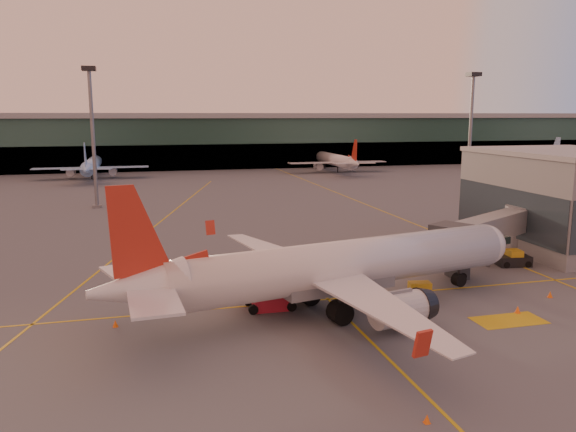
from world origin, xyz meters
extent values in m
plane|color=#4C4F54|center=(0.00, 0.00, 0.00)|extent=(600.00, 600.00, 0.00)
cube|color=gold|center=(0.00, 5.00, 0.01)|extent=(80.00, 0.25, 0.01)
cube|color=gold|center=(-10.00, 45.00, 0.01)|extent=(31.30, 115.98, 0.01)
cube|color=gold|center=(30.00, 70.00, 0.01)|extent=(0.25, 160.00, 0.01)
cube|color=gold|center=(5.00, -8.00, 0.01)|extent=(0.25, 30.00, 0.01)
cube|color=gold|center=(18.00, -4.00, 0.01)|extent=(6.00, 3.00, 0.01)
cube|color=#19382D|center=(0.00, 142.00, 8.00)|extent=(400.00, 18.00, 16.00)
cube|color=gray|center=(0.00, 142.00, 16.80)|extent=(400.00, 20.00, 1.60)
cube|color=black|center=(0.00, 133.50, 4.00)|extent=(400.00, 1.00, 8.00)
cube|color=slate|center=(42.00, 18.00, 6.00)|extent=(18.00, 22.00, 12.00)
cube|color=#2D3D47|center=(33.05, 18.00, 5.00)|extent=(0.30, 21.60, 6.00)
cube|color=gray|center=(42.00, 18.00, 12.30)|extent=(18.40, 22.40, 0.60)
cylinder|color=slate|center=(-20.00, 66.00, 12.50)|extent=(0.70, 0.70, 25.00)
cube|color=black|center=(-20.00, 66.00, 25.20)|extent=(2.40, 2.40, 0.80)
cube|color=slate|center=(-20.00, 66.00, 0.25)|extent=(1.60, 1.60, 0.50)
cylinder|color=slate|center=(55.00, 62.00, 12.50)|extent=(0.70, 0.70, 25.00)
cube|color=black|center=(55.00, 62.00, 25.20)|extent=(2.40, 2.40, 0.80)
cube|color=slate|center=(55.00, 62.00, 0.25)|extent=(1.60, 1.60, 0.50)
cylinder|color=silver|center=(5.75, 2.08, 4.17)|extent=(32.67, 10.90, 4.17)
sphere|color=silver|center=(21.65, 5.49, 4.17)|extent=(4.09, 4.09, 4.09)
cube|color=black|center=(22.81, 5.74, 4.70)|extent=(2.41, 3.05, 0.73)
cone|color=silver|center=(-12.09, -1.74, 4.49)|extent=(7.81, 5.38, 3.97)
cube|color=silver|center=(-10.95, -5.15, 4.59)|extent=(3.85, 6.97, 0.21)
cylinder|color=silver|center=(7.85, -3.95, 1.88)|extent=(4.83, 3.57, 2.71)
cylinder|color=black|center=(3.99, -1.07, 0.94)|extent=(2.14, 1.82, 1.88)
cylinder|color=black|center=(3.99, -1.07, 1.51)|extent=(0.38, 0.38, 1.15)
cube|color=silver|center=(-12.45, 1.83, 4.59)|extent=(5.48, 7.49, 0.21)
cylinder|color=silver|center=(5.19, 8.45, 1.88)|extent=(4.83, 3.57, 2.71)
cylinder|color=black|center=(2.85, 4.24, 0.94)|extent=(2.14, 1.82, 1.88)
cylinder|color=black|center=(2.85, 4.24, 1.51)|extent=(0.38, 0.38, 1.15)
cube|color=slate|center=(4.58, 1.83, 2.82)|extent=(10.78, 5.43, 1.67)
cylinder|color=black|center=(18.54, 4.83, 0.94)|extent=(1.46, 1.09, 1.31)
cube|color=slate|center=(26.29, 11.48, 4.47)|extent=(16.74, 11.27, 2.70)
cube|color=#2D3035|center=(19.07, 7.57, 4.47)|extent=(4.65, 4.65, 3.00)
cube|color=#2D3035|center=(20.57, 8.47, 1.20)|extent=(1.60, 2.40, 2.40)
cylinder|color=black|center=(20.57, 7.37, 0.40)|extent=(0.80, 0.40, 0.80)
cylinder|color=black|center=(20.57, 9.57, 0.40)|extent=(0.80, 0.40, 0.80)
cylinder|color=slate|center=(26.29, 11.48, 1.59)|extent=(0.50, 0.50, 3.17)
cylinder|color=slate|center=(34.00, 16.00, 4.47)|extent=(4.40, 4.40, 3.00)
cylinder|color=slate|center=(34.00, 16.00, 1.59)|extent=(2.40, 2.40, 3.17)
cube|color=#B5192D|center=(-0.85, 3.89, 0.71)|extent=(3.08, 2.32, 1.43)
cube|color=silver|center=(-1.13, 3.89, 2.95)|extent=(5.55, 2.45, 2.67)
cylinder|color=black|center=(-2.58, 2.76, 0.43)|extent=(0.86, 0.34, 0.86)
cylinder|color=black|center=(0.85, 2.72, 0.43)|extent=(0.86, 0.34, 0.86)
cube|color=gold|center=(13.97, 4.18, 0.62)|extent=(2.24, 1.58, 1.24)
cylinder|color=black|center=(13.07, 3.82, 0.26)|extent=(0.55, 0.34, 0.51)
cylinder|color=black|center=(14.69, 3.53, 0.26)|extent=(0.55, 0.34, 0.51)
cube|color=black|center=(29.32, 11.00, 0.59)|extent=(3.88, 2.44, 1.18)
cube|color=gold|center=(29.32, 11.00, 1.39)|extent=(1.73, 1.91, 0.96)
cylinder|color=black|center=(27.93, 10.35, 0.37)|extent=(0.79, 0.43, 0.75)
cylinder|color=black|center=(30.46, 9.96, 0.37)|extent=(0.79, 0.43, 0.75)
cone|color=#FF630D|center=(25.54, 0.30, 0.31)|extent=(0.48, 0.48, 0.61)
cube|color=#FF630D|center=(25.54, 0.30, 0.02)|extent=(0.41, 0.41, 0.03)
cone|color=#FF630D|center=(-14.03, 2.72, 0.29)|extent=(0.45, 0.45, 0.58)
cube|color=#FF630D|center=(-14.03, 2.72, 0.02)|extent=(0.39, 0.39, 0.03)
cone|color=#FF630D|center=(3.57, -16.76, 0.26)|extent=(0.41, 0.41, 0.52)
cube|color=#FF630D|center=(3.57, -16.76, 0.01)|extent=(0.35, 0.35, 0.03)
cone|color=#FF630D|center=(4.97, 21.05, 0.30)|extent=(0.48, 0.48, 0.61)
cube|color=#FF630D|center=(4.97, 21.05, 0.02)|extent=(0.41, 0.41, 0.03)
cone|color=#FF630D|center=(19.85, -2.62, 0.32)|extent=(0.50, 0.50, 0.64)
cube|color=#FF630D|center=(19.85, -2.62, 0.02)|extent=(0.43, 0.43, 0.03)
camera|label=1|loc=(-11.18, -42.83, 17.05)|focal=35.00mm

